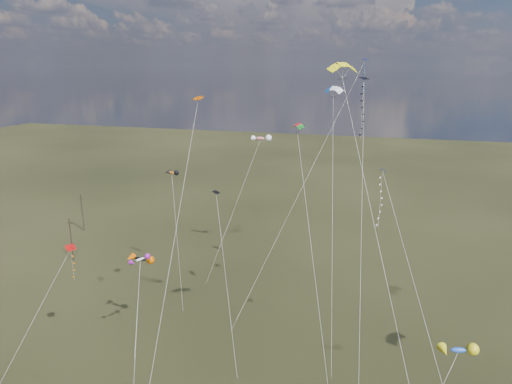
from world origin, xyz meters
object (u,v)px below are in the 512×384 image
(parafoil_yellow, at_px, (344,67))
(novelty_black_orange, at_px, (140,259))
(utility_pole_far, at_px, (82,212))
(diamond_black_high, at_px, (362,124))
(utility_pole_near, at_px, (71,239))

(parafoil_yellow, relative_size, novelty_black_orange, 3.12)
(utility_pole_far, distance_m, diamond_black_high, 68.41)
(utility_pole_far, bearing_deg, novelty_black_orange, -43.97)
(utility_pole_near, xyz_separation_m, parafoil_yellow, (48.98, -22.34, 29.83))
(utility_pole_near, bearing_deg, utility_pole_far, 119.74)
(diamond_black_high, relative_size, parafoil_yellow, 0.95)
(diamond_black_high, bearing_deg, utility_pole_near, 165.86)
(parafoil_yellow, bearing_deg, novelty_black_orange, 168.14)
(utility_pole_far, bearing_deg, utility_pole_near, -60.26)
(utility_pole_near, bearing_deg, diamond_black_high, -14.14)
(utility_pole_near, xyz_separation_m, novelty_black_orange, (24.30, -17.16, 6.44))
(utility_pole_far, bearing_deg, diamond_black_high, -24.58)
(parafoil_yellow, bearing_deg, utility_pole_far, 147.47)
(diamond_black_high, xyz_separation_m, novelty_black_orange, (-26.03, -4.48, -17.37))
(utility_pole_near, xyz_separation_m, diamond_black_high, (50.33, -12.68, 23.81))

